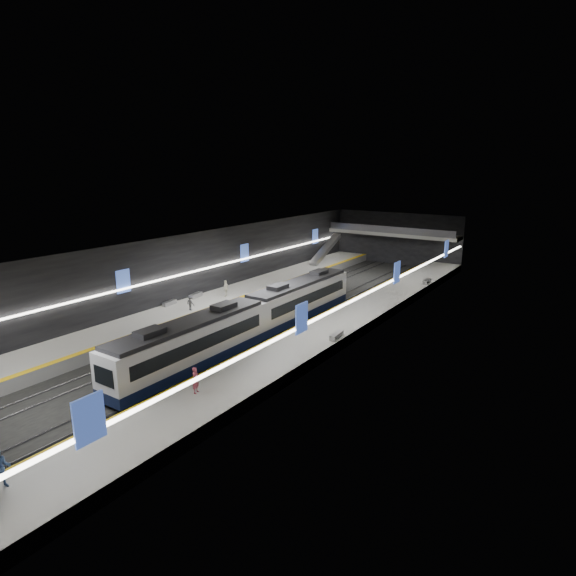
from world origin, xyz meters
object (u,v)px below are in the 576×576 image
Objects in this scene: escalator at (326,249)px; bench_right_far at (427,282)px; bench_right_near at (337,335)px; bench_left_near at (169,303)px; train at (253,317)px; passenger_right_b at (0,469)px; passenger_right_a at (196,380)px; bench_left_far at (196,295)px; passenger_left_b at (191,303)px; passenger_left_a at (226,289)px.

escalator is 3.93× the size of bench_right_far.
bench_right_far reaches higher than bench_right_near.
bench_left_near is (-2.00, -28.92, -1.69)m from escalator.
escalator is 4.57× the size of bench_left_near.
train reaches higher than passenger_right_b.
bench_right_far is (17.00, -4.84, -1.65)m from escalator.
bench_right_far is at bearing 28.97° from passenger_right_b.
train is 23.41m from passenger_right_b.
passenger_right_a is (4.39, -11.47, -0.33)m from train.
escalator is at bearing 79.46° from bench_left_near.
bench_left_far is (-11.88, 4.95, -0.97)m from train.
train is 17.16× the size of bench_left_near.
passenger_right_b reaches higher than passenger_right_a.
passenger_left_b reaches higher than bench_left_far.
train is 3.76× the size of escalator.
passenger_left_b is at bearing -126.52° from bench_right_far.
train is at bearing -108.66° from bench_right_far.
bench_right_near is (7.00, 2.36, -0.97)m from train.
escalator is 4.32× the size of bench_right_near.
bench_right_near is 1.19× the size of passenger_left_b.
passenger_right_b reaches higher than passenger_left_a.
escalator reaches higher than bench_right_far.
passenger_right_b is (-0.61, -11.63, 0.10)m from passenger_right_a.
bench_right_near is at bearing 56.47° from passenger_left_a.
passenger_right_b is at bearing -80.72° from train.
passenger_left_b is at bearing 179.30° from bench_right_near.
bench_left_near is 6.38m from passenger_left_a.
train reaches higher than bench_left_far.
bench_left_near is at bearing 3.99° from passenger_left_b.
passenger_left_b is at bearing 29.61° from passenger_right_a.
bench_left_far is (-1.88, -25.26, -1.67)m from escalator.
escalator is 29.04m from passenger_left_b.
passenger_left_b is (-15.86, -24.15, 0.53)m from bench_right_far.
bench_right_far is at bearing 45.15° from bench_left_near.
passenger_right_a reaches higher than bench_right_near.
bench_right_near is at bearing -170.64° from passenger_left_b.
bench_left_far is 4.83m from passenger_left_b.
train reaches higher than bench_right_near.
bench_right_near is 1.07× the size of passenger_right_a.
train is 31.83m from escalator.
escalator reaches higher than passenger_right_b.
bench_right_far is at bearing 85.17° from bench_right_near.
bench_right_far reaches higher than bench_left_far.
bench_right_near is 16.98m from passenger_left_a.
passenger_right_b is at bearing -75.51° from escalator.
bench_left_near is 3.19m from passenger_left_b.
bench_left_near is 0.95× the size of bench_left_far.
train is at bearing -166.19° from bench_right_near.
passenger_right_a is at bearing -70.96° from escalator.
bench_right_near is 0.91× the size of bench_right_far.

